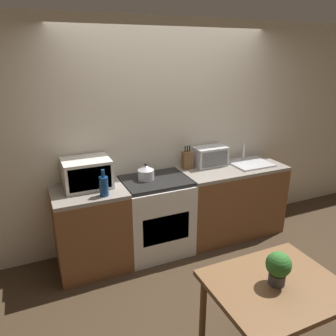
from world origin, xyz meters
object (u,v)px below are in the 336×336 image
Objects in this scene: bottle at (104,186)px; dining_table at (275,296)px; microwave at (87,173)px; kettle at (146,172)px; toaster_oven at (210,156)px; stove_range at (156,216)px.

bottle is 0.30× the size of dining_table.
microwave is at bearing 108.99° from bottle.
microwave is (-0.63, 0.06, 0.07)m from kettle.
bottle reaches higher than dining_table.
bottle is 1.80m from dining_table.
kettle is at bearing -172.19° from toaster_oven.
toaster_oven reaches higher than kettle.
toaster_oven is at bearing 11.77° from stove_range.
toaster_oven reaches higher than dining_table.
bottle is at bearing -162.14° from stove_range.
stove_range is 0.86m from bottle.
microwave is 2.12m from dining_table.
dining_table is at bearing -84.70° from stove_range.
toaster_oven is at bearing 7.81° from kettle.
toaster_oven is 0.46× the size of dining_table.
bottle reaches higher than toaster_oven.
stove_range is at bearing -25.23° from kettle.
kettle is 0.39× the size of microwave.
microwave is (-0.73, 0.10, 0.60)m from stove_range.
toaster_oven is (0.80, 0.17, 0.57)m from stove_range.
bottle is (-0.62, -0.20, 0.56)m from stove_range.
dining_table is (0.26, -1.83, -0.33)m from kettle.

